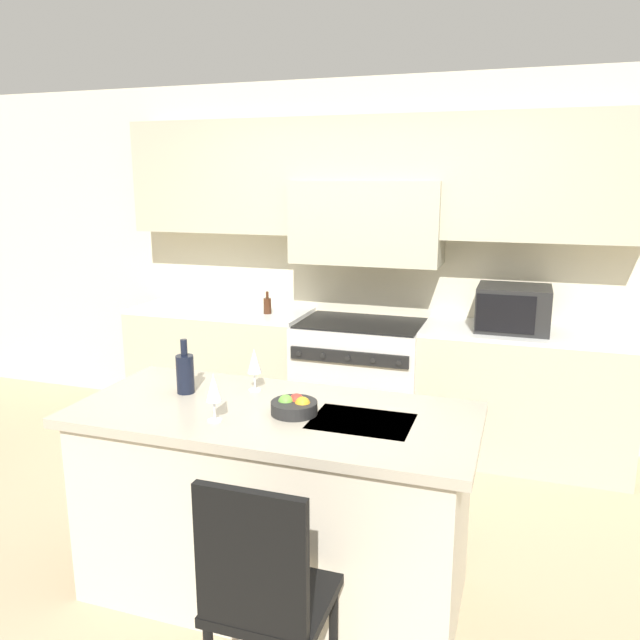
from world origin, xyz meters
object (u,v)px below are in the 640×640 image
at_px(microwave, 513,308).
at_px(oil_bottle_on_counter, 267,305).
at_px(island_chair, 264,592).
at_px(wine_glass_far, 254,362).
at_px(wine_glass_near, 214,389).
at_px(wine_bottle, 185,373).
at_px(fruit_bowl, 294,406).
at_px(range_stove, 360,382).

distance_m(microwave, oil_bottle_on_counter, 1.81).
height_order(island_chair, wine_glass_far, wine_glass_far).
bearing_deg(island_chair, wine_glass_far, 115.48).
xyz_separation_m(microwave, oil_bottle_on_counter, (-1.81, -0.04, -0.09)).
height_order(microwave, island_chair, microwave).
height_order(wine_glass_near, wine_glass_far, same).
bearing_deg(wine_bottle, island_chair, -46.92).
height_order(wine_glass_near, oil_bottle_on_counter, wine_glass_near).
xyz_separation_m(island_chair, fruit_bowl, (-0.16, 0.73, 0.41)).
relative_size(island_chair, oil_bottle_on_counter, 5.72).
bearing_deg(wine_glass_near, microwave, 60.56).
relative_size(range_stove, microwave, 1.92).
xyz_separation_m(wine_bottle, wine_glass_far, (0.31, 0.14, 0.05)).
bearing_deg(wine_bottle, range_stove, 76.63).
xyz_separation_m(range_stove, wine_glass_far, (-0.11, -1.66, 0.62)).
xyz_separation_m(wine_bottle, fruit_bowl, (0.61, -0.09, -0.07)).
height_order(wine_glass_far, fruit_bowl, wine_glass_far).
relative_size(microwave, wine_bottle, 1.78).
bearing_deg(oil_bottle_on_counter, wine_glass_near, -73.04).
bearing_deg(wine_glass_far, fruit_bowl, -37.44).
xyz_separation_m(range_stove, fruit_bowl, (0.18, -1.88, 0.50)).
bearing_deg(range_stove, oil_bottle_on_counter, -178.24).
height_order(island_chair, fruit_bowl, fruit_bowl).
bearing_deg(oil_bottle_on_counter, island_chair, -67.29).
distance_m(range_stove, wine_glass_near, 2.17).
height_order(wine_bottle, wine_glass_far, wine_bottle).
bearing_deg(wine_glass_far, wine_bottle, -156.36).
relative_size(wine_glass_far, fruit_bowl, 1.03).
height_order(wine_glass_far, oil_bottle_on_counter, wine_glass_far).
bearing_deg(wine_bottle, wine_glass_near, -42.83).
relative_size(microwave, oil_bottle_on_counter, 2.78).
distance_m(microwave, wine_glass_near, 2.41).
distance_m(island_chair, oil_bottle_on_counter, 2.85).
bearing_deg(fruit_bowl, wine_glass_near, -146.71).
bearing_deg(wine_glass_far, island_chair, -64.52).
xyz_separation_m(range_stove, wine_bottle, (-0.43, -1.79, 0.57)).
bearing_deg(wine_glass_near, oil_bottle_on_counter, 106.96).
bearing_deg(fruit_bowl, island_chair, -77.78).
distance_m(range_stove, island_chair, 2.64).
bearing_deg(microwave, oil_bottle_on_counter, -178.69).
distance_m(wine_bottle, wine_glass_near, 0.43).
xyz_separation_m(wine_glass_near, oil_bottle_on_counter, (-0.63, 2.06, -0.07)).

